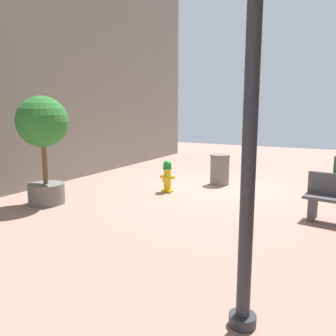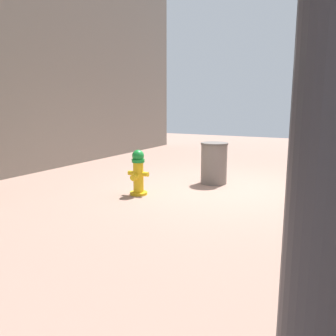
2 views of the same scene
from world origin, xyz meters
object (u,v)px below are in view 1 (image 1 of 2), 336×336
object	(u,v)px
planter_tree	(43,135)
street_lamp	(253,45)
trash_bin	(220,169)
fire_hydrant	(167,176)

from	to	relation	value
planter_tree	street_lamp	xyz separation A→B (m)	(-5.38, 2.38, 1.13)
street_lamp	trash_bin	world-z (taller)	street_lamp
planter_tree	trash_bin	bearing A→B (deg)	-126.21
planter_tree	trash_bin	distance (m)	5.00
trash_bin	fire_hydrant	bearing A→B (deg)	59.36
street_lamp	trash_bin	distance (m)	7.16
fire_hydrant	trash_bin	world-z (taller)	trash_bin
fire_hydrant	planter_tree	size ratio (longest dim) A/B	0.34
street_lamp	trash_bin	bearing A→B (deg)	-68.28
trash_bin	street_lamp	bearing A→B (deg)	111.72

